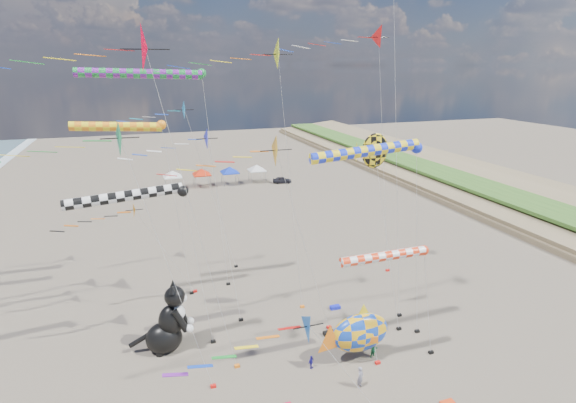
{
  "coord_description": "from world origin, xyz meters",
  "views": [
    {
      "loc": [
        -11.42,
        -17.5,
        20.59
      ],
      "look_at": [
        -1.35,
        12.0,
        11.12
      ],
      "focal_mm": 28.0,
      "sensor_mm": 36.0,
      "label": 1
    }
  ],
  "objects_px": {
    "child_green": "(374,350)",
    "fish_inflatable": "(359,332)",
    "child_blue": "(311,362)",
    "parked_car": "(282,180)",
    "cat_inflatable": "(167,317)",
    "person_adult": "(360,377)"
  },
  "relations": [
    {
      "from": "cat_inflatable",
      "to": "person_adult",
      "type": "bearing_deg",
      "value": -26.44
    },
    {
      "from": "person_adult",
      "to": "child_green",
      "type": "distance_m",
      "value": 3.56
    },
    {
      "from": "cat_inflatable",
      "to": "child_blue",
      "type": "xyz_separation_m",
      "value": [
        9.35,
        -5.57,
        -2.26
      ]
    },
    {
      "from": "cat_inflatable",
      "to": "fish_inflatable",
      "type": "relative_size",
      "value": 0.93
    },
    {
      "from": "fish_inflatable",
      "to": "child_blue",
      "type": "xyz_separation_m",
      "value": [
        -3.65,
        0.12,
        -1.7
      ]
    },
    {
      "from": "fish_inflatable",
      "to": "child_green",
      "type": "height_order",
      "value": "fish_inflatable"
    },
    {
      "from": "child_green",
      "to": "parked_car",
      "type": "relative_size",
      "value": 0.36
    },
    {
      "from": "person_adult",
      "to": "child_green",
      "type": "bearing_deg",
      "value": 7.62
    },
    {
      "from": "cat_inflatable",
      "to": "parked_car",
      "type": "relative_size",
      "value": 1.62
    },
    {
      "from": "cat_inflatable",
      "to": "person_adult",
      "type": "relative_size",
      "value": 3.61
    },
    {
      "from": "child_blue",
      "to": "child_green",
      "type": "bearing_deg",
      "value": -36.01
    },
    {
      "from": "child_green",
      "to": "parked_car",
      "type": "height_order",
      "value": "child_green"
    },
    {
      "from": "person_adult",
      "to": "child_blue",
      "type": "relative_size",
      "value": 1.53
    },
    {
      "from": "person_adult",
      "to": "cat_inflatable",
      "type": "bearing_deg",
      "value": 106.14
    },
    {
      "from": "cat_inflatable",
      "to": "child_green",
      "type": "relative_size",
      "value": 4.48
    },
    {
      "from": "fish_inflatable",
      "to": "child_green",
      "type": "relative_size",
      "value": 4.81
    },
    {
      "from": "child_green",
      "to": "fish_inflatable",
      "type": "bearing_deg",
      "value": 156.07
    },
    {
      "from": "child_blue",
      "to": "person_adult",
      "type": "bearing_deg",
      "value": -82.63
    },
    {
      "from": "fish_inflatable",
      "to": "child_blue",
      "type": "relative_size",
      "value": 5.92
    },
    {
      "from": "child_blue",
      "to": "parked_car",
      "type": "height_order",
      "value": "parked_car"
    },
    {
      "from": "cat_inflatable",
      "to": "child_blue",
      "type": "distance_m",
      "value": 11.12
    },
    {
      "from": "fish_inflatable",
      "to": "person_adult",
      "type": "distance_m",
      "value": 3.35
    }
  ]
}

